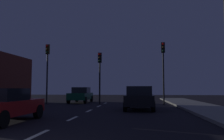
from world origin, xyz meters
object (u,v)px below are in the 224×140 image
object	(u,v)px
car_oncoming_far	(81,95)
car_adjacent_lane	(4,105)
traffic_signal_center	(100,68)
traffic_signal_left	(47,62)
car_stopped_ahead	(140,98)
street_lamp_right	(220,31)
traffic_signal_right	(163,61)

from	to	relation	value
car_oncoming_far	car_adjacent_lane	bearing A→B (deg)	-89.75
traffic_signal_center	car_oncoming_far	distance (m)	4.06
car_adjacent_lane	car_oncoming_far	distance (m)	13.55
car_adjacent_lane	traffic_signal_left	bearing A→B (deg)	103.34
traffic_signal_left	car_adjacent_lane	size ratio (longest dim) A/B	1.37
car_stopped_ahead	car_oncoming_far	distance (m)	9.21
street_lamp_right	traffic_signal_right	bearing A→B (deg)	106.23
traffic_signal_center	car_adjacent_lane	distance (m)	11.73
car_oncoming_far	street_lamp_right	distance (m)	14.49
car_stopped_ahead	traffic_signal_center	bearing A→B (deg)	125.02
car_adjacent_lane	street_lamp_right	bearing A→B (deg)	20.68
car_stopped_ahead	car_oncoming_far	world-z (taller)	car_stopped_ahead
traffic_signal_right	car_adjacent_lane	size ratio (longest dim) A/B	1.37
traffic_signal_left	car_stopped_ahead	xyz separation A→B (m)	(8.31, -4.93, -3.00)
traffic_signal_right	street_lamp_right	xyz separation A→B (m)	(2.18, -7.49, 0.71)
traffic_signal_left	traffic_signal_center	bearing A→B (deg)	-0.02
traffic_signal_right	car_oncoming_far	size ratio (longest dim) A/B	1.29
traffic_signal_left	car_adjacent_lane	world-z (taller)	traffic_signal_left
car_adjacent_lane	traffic_signal_center	bearing A→B (deg)	78.96
traffic_signal_left	traffic_signal_right	size ratio (longest dim) A/B	1.01
traffic_signal_center	traffic_signal_right	distance (m)	5.60
car_oncoming_far	traffic_signal_right	bearing A→B (deg)	-16.41
traffic_signal_center	traffic_signal_right	world-z (taller)	traffic_signal_right
car_stopped_ahead	street_lamp_right	size ratio (longest dim) A/B	0.53
car_stopped_ahead	car_oncoming_far	size ratio (longest dim) A/B	0.94
traffic_signal_right	car_stopped_ahead	bearing A→B (deg)	-113.35
car_adjacent_lane	car_oncoming_far	world-z (taller)	car_oncoming_far
traffic_signal_right	car_oncoming_far	bearing A→B (deg)	163.59
traffic_signal_left	car_stopped_ahead	size ratio (longest dim) A/B	1.37
traffic_signal_center	car_stopped_ahead	world-z (taller)	traffic_signal_center
traffic_signal_center	car_stopped_ahead	size ratio (longest dim) A/B	1.16
traffic_signal_left	traffic_signal_center	xyz separation A→B (m)	(4.86, -0.00, -0.55)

